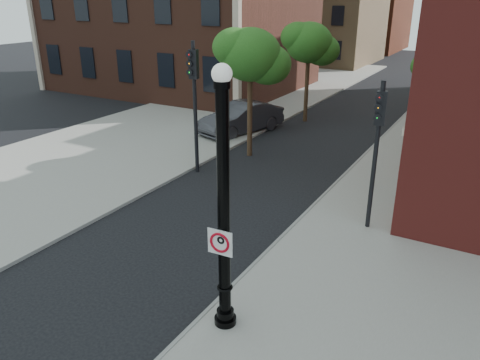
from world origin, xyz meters
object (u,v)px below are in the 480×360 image
Objects in this scene: parked_car at (241,118)px; traffic_signal_right at (378,133)px; lamppost at (224,220)px; traffic_signal_left at (194,86)px; no_parking_sign at (220,242)px.

traffic_signal_right is at bearing -23.26° from parked_car.
traffic_signal_left is at bearing 128.32° from lamppost.
no_parking_sign is 16.51m from parked_car.
traffic_signal_right reaches higher than no_parking_sign.
no_parking_sign is 0.12× the size of traffic_signal_right.
parked_car is (-7.74, 14.36, -1.96)m from lamppost.
traffic_signal_right is at bearing 76.64° from lamppost.
parked_car is at bearing 127.17° from traffic_signal_right.
lamppost is at bearing -44.46° from parked_car.
parked_car is 7.01m from traffic_signal_left.
traffic_signal_right is at bearing 73.70° from no_parking_sign.
parked_car is at bearing 87.07° from traffic_signal_left.
no_parking_sign is 0.11× the size of traffic_signal_left.
lamppost is 10.24× the size of no_parking_sign.
lamppost is 16.43m from parked_car.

